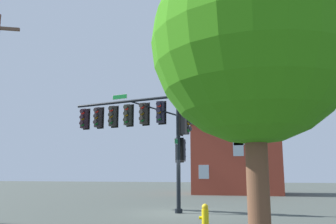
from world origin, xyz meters
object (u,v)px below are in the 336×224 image
Objects in this scene: brick_building at (237,158)px; fire_hydrant at (205,216)px; tree_near at (252,45)px; signal_pole_assembly at (140,123)px.

fire_hydrant is at bearing 89.24° from brick_building.
fire_hydrant is 7.24m from tree_near.
brick_building is (-0.29, -21.52, 2.86)m from fire_hydrant.
fire_hydrant is 0.10× the size of brick_building.
brick_building is at bearing -90.76° from fire_hydrant.
brick_building is at bearing -104.48° from signal_pole_assembly.
tree_near is at bearing 92.97° from brick_building.
brick_building is (-4.27, -16.54, -1.18)m from signal_pole_assembly.
signal_pole_assembly is 17.12m from brick_building.
brick_building is at bearing -87.03° from tree_near.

